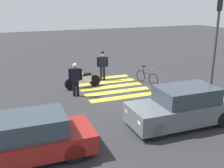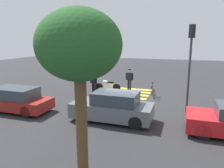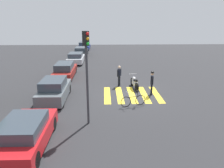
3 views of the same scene
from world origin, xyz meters
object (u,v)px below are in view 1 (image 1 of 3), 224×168
at_px(car_maroon_wagon, 18,140).
at_px(traffic_light_pole, 217,31).
at_px(police_motorcycle, 83,80).
at_px(officer_by_motorcycle, 75,78).
at_px(leaning_bicycle, 147,77).
at_px(officer_on_foot, 103,63).
at_px(car_grey_coupe, 182,107).

xyz_separation_m(car_maroon_wagon, traffic_light_pole, (-9.49, -2.81, 2.53)).
distance_m(police_motorcycle, car_maroon_wagon, 7.06).
distance_m(officer_by_motorcycle, traffic_light_pole, 7.22).
bearing_deg(leaning_bicycle, police_motorcycle, -9.03).
xyz_separation_m(officer_on_foot, car_grey_coupe, (-0.80, 6.81, -0.32)).
bearing_deg(officer_by_motorcycle, traffic_light_pole, 162.43).
relative_size(officer_by_motorcycle, traffic_light_pole, 0.35).
height_order(leaning_bicycle, car_grey_coupe, car_grey_coupe).
bearing_deg(traffic_light_pole, car_grey_coupe, 35.44).
distance_m(officer_on_foot, car_maroon_wagon, 8.76).
relative_size(police_motorcycle, car_maroon_wagon, 0.44).
bearing_deg(leaning_bicycle, traffic_light_pole, 130.14).
height_order(leaning_bicycle, officer_by_motorcycle, officer_by_motorcycle).
height_order(officer_on_foot, traffic_light_pole, traffic_light_pole).
distance_m(car_grey_coupe, car_maroon_wagon, 5.93).
bearing_deg(car_maroon_wagon, officer_on_foot, -125.84).
height_order(officer_by_motorcycle, car_grey_coupe, officer_by_motorcycle).
distance_m(police_motorcycle, officer_by_motorcycle, 1.45).
distance_m(police_motorcycle, car_grey_coupe, 6.22).
xyz_separation_m(police_motorcycle, officer_by_motorcycle, (0.69, 1.17, 0.50)).
bearing_deg(leaning_bicycle, car_grey_coupe, 75.92).
bearing_deg(officer_by_motorcycle, police_motorcycle, -120.35).
distance_m(officer_on_foot, traffic_light_pole, 6.48).
bearing_deg(car_maroon_wagon, traffic_light_pole, -163.48).
bearing_deg(car_grey_coupe, traffic_light_pole, -144.56).
bearing_deg(car_maroon_wagon, police_motorcycle, -120.90).
relative_size(officer_on_foot, traffic_light_pole, 0.37).
bearing_deg(car_grey_coupe, police_motorcycle, -68.30).
bearing_deg(officer_by_motorcycle, leaning_bicycle, -172.04).
xyz_separation_m(police_motorcycle, car_grey_coupe, (-2.30, 5.78, 0.25)).
bearing_deg(officer_on_foot, police_motorcycle, 34.67).
height_order(police_motorcycle, leaning_bicycle, police_motorcycle).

